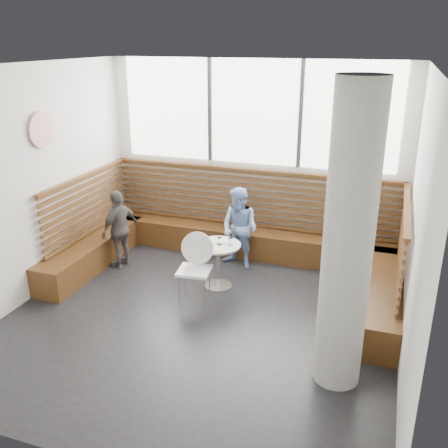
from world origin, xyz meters
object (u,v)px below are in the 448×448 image
(cafe_table, at_px, (218,256))
(adult_man, at_px, (346,240))
(child_back, at_px, (240,228))
(child_left, at_px, (120,229))
(concrete_column, at_px, (348,242))
(cafe_chair, at_px, (196,262))

(cafe_table, relative_size, adult_man, 0.40)
(child_back, xyz_separation_m, child_left, (-1.82, -0.59, -0.02))
(concrete_column, height_order, child_left, concrete_column)
(concrete_column, xyz_separation_m, child_back, (-1.85, 2.37, -0.94))
(adult_man, bearing_deg, cafe_chair, 96.39)
(concrete_column, relative_size, cafe_chair, 3.31)
(concrete_column, distance_m, cafe_chair, 2.59)
(adult_man, height_order, child_left, adult_man)
(child_back, height_order, child_left, child_back)
(cafe_table, height_order, child_back, child_back)
(child_left, bearing_deg, adult_man, 107.27)
(adult_man, distance_m, child_back, 1.75)
(adult_man, bearing_deg, cafe_table, 85.09)
(child_back, bearing_deg, concrete_column, -33.62)
(cafe_table, xyz_separation_m, cafe_chair, (-0.16, -0.46, 0.08))
(concrete_column, height_order, cafe_table, concrete_column)
(cafe_chair, height_order, child_back, child_back)
(cafe_table, distance_m, adult_man, 1.85)
(concrete_column, relative_size, adult_man, 1.89)
(concrete_column, xyz_separation_m, cafe_chair, (-2.10, 1.13, -1.03))
(cafe_table, height_order, cafe_chair, cafe_chair)
(concrete_column, bearing_deg, cafe_chair, 151.75)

